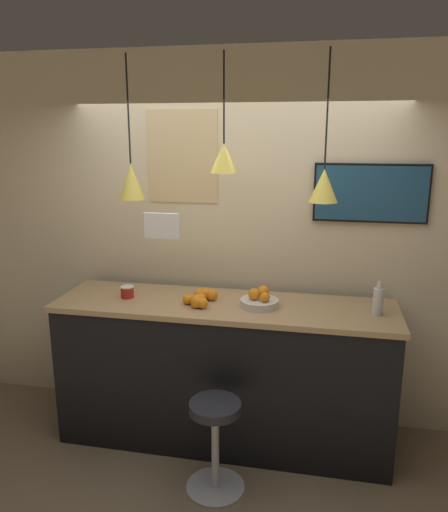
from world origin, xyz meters
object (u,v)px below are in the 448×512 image
at_px(fruit_bowl, 260,300).
at_px(mounted_tv, 371,193).
at_px(bar_stool, 215,433).
at_px(juice_bottle, 378,301).
at_px(spread_jar, 127,292).

relative_size(fruit_bowl, mounted_tv, 0.33).
height_order(bar_stool, mounted_tv, mounted_tv).
distance_m(bar_stool, mounted_tv, 1.98).
bearing_deg(juice_bottle, mounted_tv, 98.52).
distance_m(juice_bottle, spread_jar, 1.79).
height_order(bar_stool, fruit_bowl, fruit_bowl).
height_order(fruit_bowl, mounted_tv, mounted_tv).
distance_m(fruit_bowl, mounted_tv, 1.11).
height_order(fruit_bowl, juice_bottle, juice_bottle).
height_order(bar_stool, juice_bottle, juice_bottle).
bearing_deg(fruit_bowl, spread_jar, -179.87).
relative_size(bar_stool, juice_bottle, 2.73).
bearing_deg(fruit_bowl, mounted_tv, 29.18).
relative_size(fruit_bowl, spread_jar, 2.77).
relative_size(bar_stool, spread_jar, 6.46).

